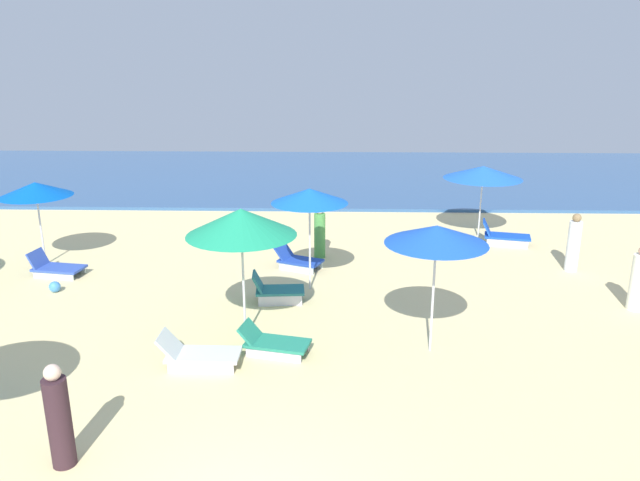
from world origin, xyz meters
TOP-DOWN VIEW (x-y plane):
  - ocean at (0.00, 23.27)m, footprint 60.00×13.46m
  - umbrella_0 at (0.53, 8.77)m, footprint 1.87×1.87m
  - lounge_chair_0_0 at (-0.24, 7.91)m, footprint 1.27×0.73m
  - lounge_chair_0_1 at (0.10, 10.27)m, footprint 1.44×1.10m
  - umbrella_1 at (5.78, 13.49)m, footprint 2.46×2.46m
  - lounge_chair_1_0 at (6.37, 12.64)m, footprint 1.55×0.95m
  - umbrella_3 at (-7.00, 10.42)m, footprint 1.93×1.93m
  - lounge_chair_3_0 at (-6.31, 9.54)m, footprint 1.45×0.87m
  - umbrella_5 at (3.07, 5.50)m, footprint 1.98×1.98m
  - umbrella_7 at (-0.71, 6.01)m, footprint 2.22×2.22m
  - lounge_chair_7_0 at (-0.06, 5.30)m, footprint 1.47×0.90m
  - lounge_chair_7_1 at (-1.43, 4.74)m, footprint 1.52×0.68m
  - beachgoer_1 at (0.70, 11.26)m, footprint 0.45×0.45m
  - beachgoer_2 at (7.59, 10.29)m, footprint 0.46×0.46m
  - beachgoer_3 at (8.12, 7.69)m, footprint 0.49×0.49m
  - beachgoer_4 at (-2.73, 1.81)m, footprint 0.39×0.39m
  - beach_ball_0 at (-5.81, 8.37)m, footprint 0.28×0.28m

SIDE VIEW (x-z plane):
  - ocean at x=0.00m, z-range 0.00..0.12m
  - beach_ball_0 at x=-5.81m, z-range 0.00..0.28m
  - lounge_chair_7_0 at x=-0.06m, z-range -0.06..0.51m
  - lounge_chair_3_0 at x=-6.31m, z-range -0.11..0.56m
  - lounge_chair_7_1 at x=-1.43m, z-range -0.09..0.58m
  - lounge_chair_0_1 at x=0.10m, z-range -0.08..0.58m
  - lounge_chair_1_0 at x=6.37m, z-range -0.10..0.64m
  - lounge_chair_0_0 at x=-0.24m, z-range -0.08..0.65m
  - beachgoer_3 at x=8.12m, z-range -0.06..1.47m
  - beachgoer_1 at x=0.70m, z-range -0.05..1.47m
  - beachgoer_2 at x=7.59m, z-range -0.05..1.56m
  - beachgoer_4 at x=-2.73m, z-range -0.05..1.56m
  - umbrella_1 at x=5.78m, z-range 0.95..3.25m
  - umbrella_3 at x=-7.00m, z-range 0.98..3.33m
  - umbrella_0 at x=0.53m, z-range 1.11..3.69m
  - umbrella_5 at x=3.07m, z-range 1.12..3.72m
  - umbrella_7 at x=-0.71m, z-range 1.11..3.89m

